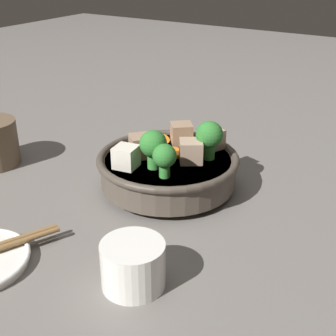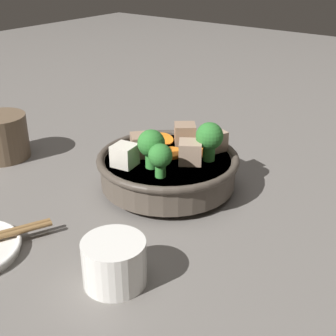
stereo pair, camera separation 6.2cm
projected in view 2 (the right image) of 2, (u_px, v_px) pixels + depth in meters
name	position (u px, v px, depth m)	size (l,w,h in m)	color
ground_plane	(168.00, 188.00, 0.76)	(3.00, 3.00, 0.00)	slate
stirfry_bowl	(169.00, 165.00, 0.74)	(0.23, 0.23, 0.11)	#51473D
tea_cup	(114.00, 262.00, 0.54)	(0.07, 0.07, 0.06)	white
dark_mug	(1.00, 136.00, 0.85)	(0.12, 0.09, 0.08)	brown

